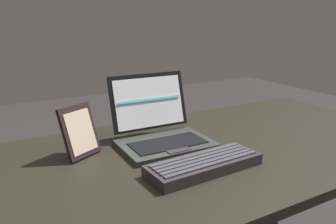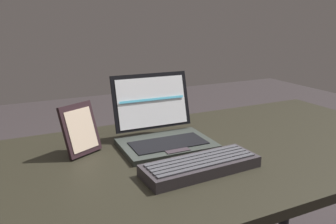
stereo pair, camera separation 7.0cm
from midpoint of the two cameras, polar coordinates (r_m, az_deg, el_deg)
desk at (r=1.11m, az=5.75°, el=-10.71°), size 1.66×0.75×0.73m
laptop_front at (r=1.12m, az=0.78°, el=-3.22°), size 0.30×0.27×0.22m
external_keyboard at (r=0.95m, az=7.69°, el=-8.95°), size 0.34×0.13×0.04m
photo_frame at (r=1.06m, az=-12.73°, el=-2.93°), size 0.13×0.10×0.16m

